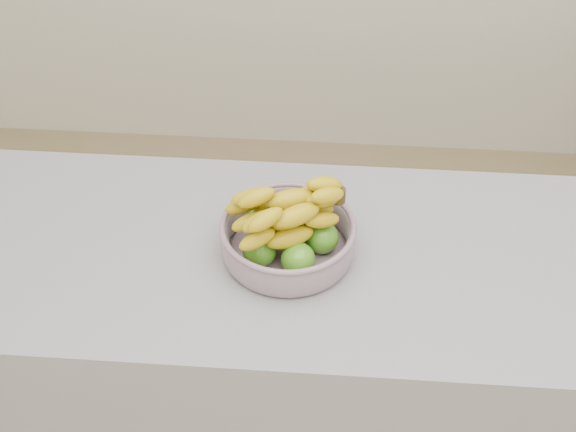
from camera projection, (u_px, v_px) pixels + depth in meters
The scene contains 2 objects.
counter at pixel (389, 394), 1.91m from camera, with size 2.00×0.60×0.90m, color gray.
fruit_bowl at pixel (288, 234), 1.59m from camera, with size 0.27×0.27×0.16m.
Camera 1 is at (-0.15, -0.80, 2.03)m, focal length 50.00 mm.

